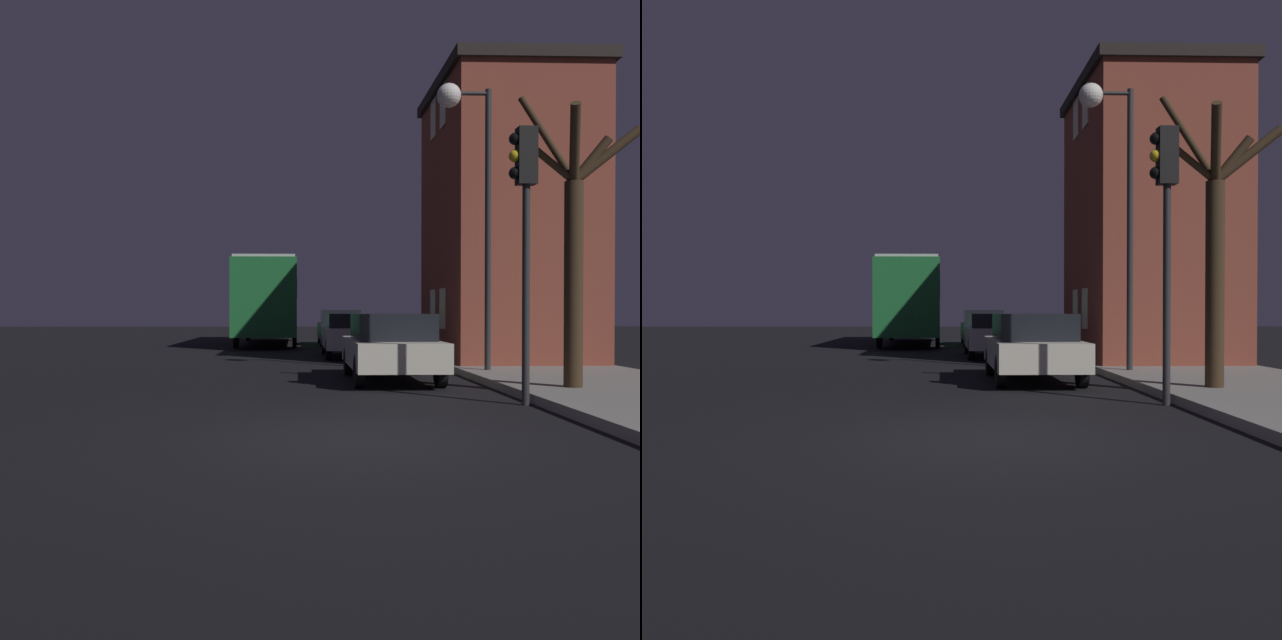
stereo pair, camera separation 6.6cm
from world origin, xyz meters
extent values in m
plane|color=black|center=(0.00, 0.00, 0.00)|extent=(120.00, 120.00, 0.00)
cube|color=brown|center=(5.26, 11.32, 3.89)|extent=(3.78, 5.38, 7.47)
cube|color=black|center=(5.26, 11.32, 7.77)|extent=(4.02, 5.62, 0.30)
cube|color=beige|center=(3.35, 10.65, 1.56)|extent=(0.03, 0.70, 1.10)
cube|color=beige|center=(3.35, 11.98, 1.56)|extent=(0.03, 0.70, 1.10)
cube|color=beige|center=(3.35, 10.65, 7.02)|extent=(0.03, 0.70, 1.10)
cube|color=beige|center=(3.35, 11.98, 7.02)|extent=(0.03, 0.70, 1.10)
cylinder|color=#28282B|center=(3.75, 7.58, 3.33)|extent=(0.14, 0.14, 6.36)
cylinder|color=#28282B|center=(3.30, 7.58, 6.41)|extent=(0.90, 0.09, 0.09)
sphere|color=white|center=(2.85, 7.58, 6.36)|extent=(0.55, 0.55, 0.55)
cylinder|color=#28282B|center=(3.02, 2.69, 1.74)|extent=(0.12, 0.12, 3.49)
cube|color=black|center=(3.02, 2.69, 3.94)|extent=(0.30, 0.24, 0.90)
sphere|color=black|center=(2.84, 2.69, 4.21)|extent=(0.20, 0.20, 0.20)
sphere|color=yellow|center=(2.84, 2.69, 3.94)|extent=(0.20, 0.20, 0.20)
sphere|color=black|center=(2.84, 2.69, 3.67)|extent=(0.20, 0.20, 0.20)
cylinder|color=#382819|center=(4.25, 3.89, 1.96)|extent=(0.32, 0.32, 3.61)
cylinder|color=#382819|center=(3.82, 4.02, 4.53)|extent=(1.00, 0.41, 1.59)
cylinder|color=#382819|center=(4.53, 3.82, 4.13)|extent=(0.72, 0.32, 0.82)
cylinder|color=#382819|center=(4.79, 3.80, 4.20)|extent=(1.21, 0.36, 1.00)
cylinder|color=#382819|center=(3.87, 3.79, 4.03)|extent=(0.87, 0.33, 0.63)
cylinder|color=#382819|center=(4.10, 3.48, 4.33)|extent=(0.51, 1.01, 1.23)
cube|color=#1E6B33|center=(-1.82, 23.90, 2.01)|extent=(2.52, 11.25, 3.06)
cube|color=black|center=(-1.82, 23.90, 2.56)|extent=(2.54, 10.35, 1.10)
cube|color=#B2B2B2|center=(-1.82, 23.90, 3.60)|extent=(2.40, 10.69, 0.12)
cylinder|color=black|center=(-0.65, 27.56, 0.48)|extent=(0.18, 0.96, 0.96)
cylinder|color=black|center=(-2.99, 27.56, 0.48)|extent=(0.18, 0.96, 0.96)
cylinder|color=black|center=(-0.65, 20.25, 0.48)|extent=(0.18, 0.96, 0.96)
cylinder|color=black|center=(-2.99, 20.25, 0.48)|extent=(0.18, 0.96, 0.96)
cube|color=beige|center=(1.40, 6.69, 0.61)|extent=(1.77, 4.35, 0.57)
cube|color=black|center=(1.40, 6.47, 1.16)|extent=(1.56, 2.26, 0.55)
cylinder|color=black|center=(2.19, 8.11, 0.32)|extent=(0.18, 0.65, 0.65)
cylinder|color=black|center=(0.61, 8.11, 0.32)|extent=(0.18, 0.65, 0.65)
cylinder|color=black|center=(2.19, 5.28, 0.32)|extent=(0.18, 0.65, 0.65)
cylinder|color=black|center=(0.61, 5.28, 0.32)|extent=(0.18, 0.65, 0.65)
cube|color=#B7BABF|center=(1.23, 14.74, 0.64)|extent=(1.86, 4.75, 0.64)
cube|color=black|center=(1.23, 14.50, 1.18)|extent=(1.63, 2.47, 0.45)
cylinder|color=black|center=(2.07, 16.28, 0.32)|extent=(0.18, 0.64, 0.64)
cylinder|color=black|center=(0.39, 16.28, 0.32)|extent=(0.18, 0.64, 0.64)
cylinder|color=black|center=(2.07, 13.19, 0.32)|extent=(0.18, 0.64, 0.64)
cylinder|color=black|center=(0.39, 13.19, 0.32)|extent=(0.18, 0.64, 0.64)
cube|color=black|center=(1.34, 22.80, 0.63)|extent=(1.84, 4.45, 0.67)
cube|color=black|center=(1.34, 22.57, 1.25)|extent=(1.62, 2.31, 0.57)
cylinder|color=black|center=(2.17, 24.24, 0.30)|extent=(0.18, 0.59, 0.59)
cylinder|color=black|center=(0.51, 24.24, 0.30)|extent=(0.18, 0.59, 0.59)
cylinder|color=black|center=(2.17, 21.35, 0.30)|extent=(0.18, 0.59, 0.59)
cylinder|color=black|center=(0.51, 21.35, 0.30)|extent=(0.18, 0.59, 0.59)
camera|label=1|loc=(-0.64, -8.44, 1.49)|focal=40.00mm
camera|label=2|loc=(-0.57, -8.44, 1.49)|focal=40.00mm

